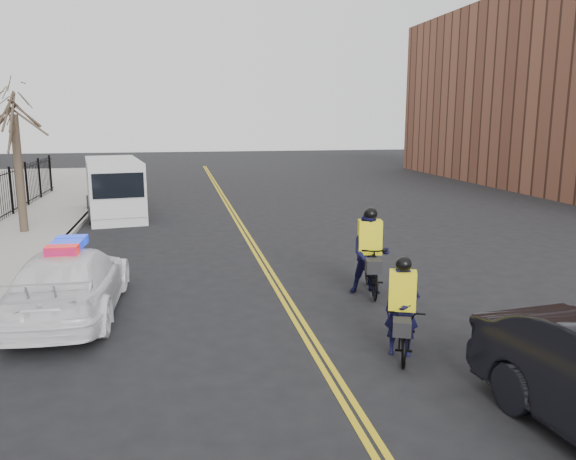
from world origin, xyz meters
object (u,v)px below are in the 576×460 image
(cargo_van, at_px, (114,189))
(cyclist_near, at_px, (401,321))
(cyclist_far, at_px, (369,260))
(police_cruiser, at_px, (70,282))

(cargo_van, bearing_deg, cyclist_near, -77.11)
(cargo_van, distance_m, cyclist_near, 16.62)
(cyclist_far, bearing_deg, cyclist_near, -88.39)
(cyclist_near, xyz_separation_m, cyclist_far, (0.61, 3.40, 0.20))
(cargo_van, xyz_separation_m, cyclist_far, (6.86, -11.98, -0.35))
(police_cruiser, xyz_separation_m, cyclist_far, (6.53, 0.21, 0.09))
(police_cruiser, distance_m, cyclist_near, 6.73)
(cargo_van, relative_size, cyclist_near, 3.14)
(police_cruiser, height_order, cargo_van, cargo_van)
(police_cruiser, xyz_separation_m, cargo_van, (-0.33, 12.20, 0.44))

